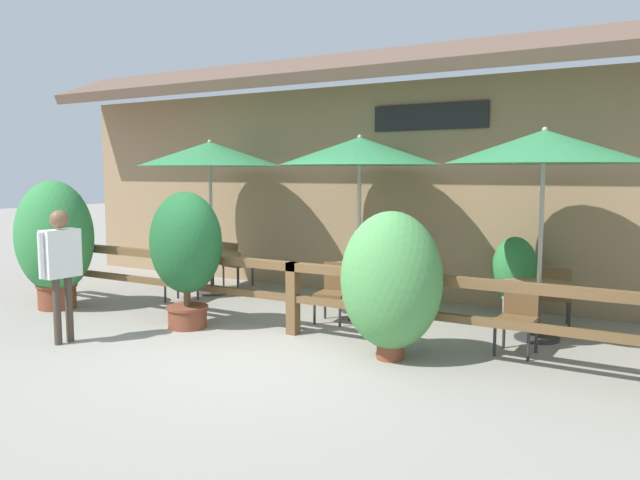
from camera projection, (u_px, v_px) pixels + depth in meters
ground_plane at (244, 354)px, 7.28m from camera, size 60.00×60.00×0.00m
building_facade at (391, 169)px, 10.56m from camera, size 14.28×1.49×4.23m
patio_railing at (293, 282)px, 8.11m from camera, size 10.40×0.14×0.95m
patio_umbrella_near at (210, 154)px, 10.67m from camera, size 2.45×2.45×2.67m
dining_table_near at (212, 261)px, 10.87m from camera, size 1.02×1.02×0.71m
chair_near_streetside at (183, 273)px, 10.26m from camera, size 0.50×0.50×0.83m
chair_near_wallside at (235, 262)px, 11.52m from camera, size 0.48×0.48×0.83m
patio_umbrella_middle at (360, 151)px, 9.28m from camera, size 2.45×2.45×2.67m
dining_table_middle at (359, 274)px, 9.48m from camera, size 1.02×1.02×0.71m
chair_middle_streetside at (334, 290)px, 8.81m from camera, size 0.47×0.47×0.83m
chair_middle_wallside at (382, 274)px, 10.15m from camera, size 0.47×0.47×0.83m
patio_umbrella_far at (544, 147)px, 7.66m from camera, size 2.45×2.45×2.67m
dining_table_far at (538, 295)px, 7.87m from camera, size 1.02×1.02×0.71m
chair_far_streetside at (518, 315)px, 7.27m from camera, size 0.43×0.43×0.83m
chair_far_wallside at (555, 294)px, 8.49m from camera, size 0.50×0.50×0.83m
potted_plant_small_flowering at (186, 248)px, 8.41m from camera, size 1.01×0.91×1.86m
potted_plant_broad_leaf at (391, 281)px, 6.99m from camera, size 1.16×1.05×1.69m
potted_plant_entrance_palm at (55, 240)px, 9.62m from camera, size 1.24×1.11×1.99m
potted_plant_corner_fern at (515, 272)px, 9.11m from camera, size 0.65×0.59×1.18m
pedestrian at (61, 258)px, 7.63m from camera, size 0.23×0.58×1.66m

